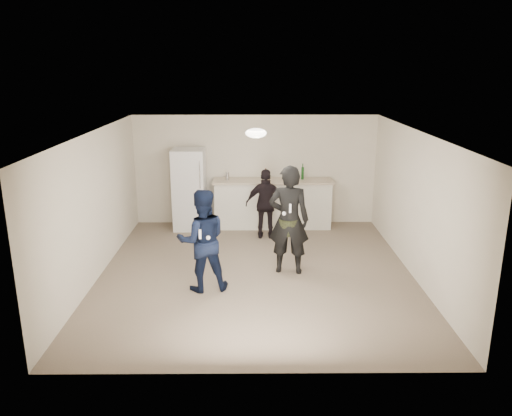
{
  "coord_description": "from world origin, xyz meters",
  "views": [
    {
      "loc": [
        -0.06,
        -8.2,
        3.56
      ],
      "look_at": [
        0.0,
        0.2,
        1.15
      ],
      "focal_mm": 35.0,
      "sensor_mm": 36.0,
      "label": 1
    }
  ],
  "objects_px": {
    "counter": "(273,204)",
    "fridge": "(189,189)",
    "man": "(202,240)",
    "spectator": "(266,204)",
    "shaker": "(227,176)",
    "woman": "(289,220)"
  },
  "relations": [
    {
      "from": "counter",
      "to": "fridge",
      "type": "height_order",
      "value": "fridge"
    },
    {
      "from": "fridge",
      "to": "shaker",
      "type": "relative_size",
      "value": 10.59
    },
    {
      "from": "woman",
      "to": "spectator",
      "type": "height_order",
      "value": "woman"
    },
    {
      "from": "counter",
      "to": "fridge",
      "type": "relative_size",
      "value": 1.44
    },
    {
      "from": "fridge",
      "to": "man",
      "type": "xyz_separation_m",
      "value": [
        0.59,
        -3.23,
        -0.05
      ]
    },
    {
      "from": "counter",
      "to": "spectator",
      "type": "distance_m",
      "value": 0.81
    },
    {
      "from": "man",
      "to": "woman",
      "type": "xyz_separation_m",
      "value": [
        1.44,
        0.7,
        0.12
      ]
    },
    {
      "from": "man",
      "to": "spectator",
      "type": "bearing_deg",
      "value": -124.9
    },
    {
      "from": "fridge",
      "to": "shaker",
      "type": "xyz_separation_m",
      "value": [
        0.84,
        0.1,
        0.28
      ]
    },
    {
      "from": "fridge",
      "to": "shaker",
      "type": "distance_m",
      "value": 0.89
    },
    {
      "from": "shaker",
      "to": "spectator",
      "type": "xyz_separation_m",
      "value": [
        0.85,
        -0.79,
        -0.43
      ]
    },
    {
      "from": "counter",
      "to": "spectator",
      "type": "bearing_deg",
      "value": -102.4
    },
    {
      "from": "spectator",
      "to": "man",
      "type": "bearing_deg",
      "value": 70.13
    },
    {
      "from": "man",
      "to": "spectator",
      "type": "xyz_separation_m",
      "value": [
        1.1,
        2.54,
        -0.1
      ]
    },
    {
      "from": "man",
      "to": "woman",
      "type": "height_order",
      "value": "woman"
    },
    {
      "from": "shaker",
      "to": "man",
      "type": "xyz_separation_m",
      "value": [
        -0.25,
        -3.33,
        -0.33
      ]
    },
    {
      "from": "counter",
      "to": "woman",
      "type": "bearing_deg",
      "value": -86.14
    },
    {
      "from": "shaker",
      "to": "woman",
      "type": "relative_size",
      "value": 0.09
    },
    {
      "from": "counter",
      "to": "man",
      "type": "distance_m",
      "value": 3.55
    },
    {
      "from": "shaker",
      "to": "woman",
      "type": "bearing_deg",
      "value": -65.53
    },
    {
      "from": "shaker",
      "to": "woman",
      "type": "distance_m",
      "value": 2.89
    },
    {
      "from": "fridge",
      "to": "man",
      "type": "height_order",
      "value": "fridge"
    }
  ]
}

